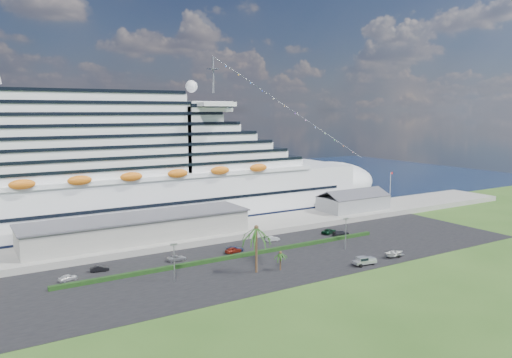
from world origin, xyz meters
TOP-DOWN VIEW (x-y plane):
  - ground at (0.00, 0.00)m, footprint 420.00×420.00m
  - asphalt_lot at (0.00, 11.00)m, footprint 140.00×38.00m
  - wharf at (0.00, 40.00)m, footprint 240.00×20.00m
  - water at (0.00, 130.00)m, footprint 420.00×160.00m
  - cruise_ship at (-21.53, 64.00)m, footprint 191.00×38.00m
  - terminal_building at (-25.00, 40.00)m, footprint 61.00×15.00m
  - port_shed at (52.00, 40.00)m, footprint 24.00×12.31m
  - flagpole at (70.04, 40.00)m, footprint 1.08×0.16m
  - hedge at (-8.00, 16.00)m, footprint 88.00×1.10m
  - lamp_post_left at (-28.00, 8.00)m, footprint 1.60×0.35m
  - lamp_post_right at (20.00, 8.00)m, footprint 1.60×0.35m
  - palm_tall at (-10.00, 4.00)m, footprint 8.82×8.82m
  - palm_short at (-4.50, 2.50)m, footprint 3.53×3.53m
  - parked_car_0 at (-47.25, 20.43)m, footprint 4.22×2.46m
  - parked_car_1 at (-39.95, 23.05)m, footprint 4.31×2.18m
  - parked_car_2 at (-21.89, 21.53)m, footprint 4.82×2.56m
  - parked_car_3 at (-5.97, 21.10)m, footprint 4.86×2.85m
  - parked_car_4 at (-6.98, 20.19)m, footprint 4.65×2.41m
  - parked_car_5 at (7.97, 24.53)m, footprint 4.10×1.59m
  - parked_car_6 at (26.92, 23.02)m, footprint 5.71×4.03m
  - parked_car_7 at (28.37, 19.25)m, footprint 5.35×2.44m
  - pickup_truck at (14.35, -4.82)m, footprint 6.05×2.87m
  - boat_trailer at (25.37, -4.20)m, footprint 6.04×4.13m

SIDE VIEW (x-z plane):
  - ground at x=0.00m, z-range 0.00..0.00m
  - water at x=0.00m, z-range 0.00..0.02m
  - asphalt_lot at x=0.00m, z-range 0.00..0.12m
  - hedge at x=-8.00m, z-range 0.12..1.02m
  - parked_car_2 at x=-21.89m, z-range 0.12..1.41m
  - parked_car_3 at x=-5.97m, z-range 0.12..1.44m
  - parked_car_5 at x=7.97m, z-range 0.12..1.45m
  - parked_car_0 at x=-47.25m, z-range 0.12..1.47m
  - parked_car_1 at x=-39.95m, z-range 0.12..1.48m
  - parked_car_6 at x=26.92m, z-range 0.12..1.57m
  - parked_car_4 at x=-6.98m, z-range 0.12..1.63m
  - parked_car_7 at x=28.37m, z-range 0.12..1.64m
  - wharf at x=0.00m, z-range 0.00..1.80m
  - pickup_truck at x=14.35m, z-range 0.22..2.27m
  - boat_trailer at x=25.37m, z-range 0.40..2.11m
  - palm_short at x=-4.50m, z-range 1.38..5.95m
  - port_shed at x=52.00m, z-range 0.71..8.08m
  - terminal_building at x=-25.00m, z-range 1.86..8.16m
  - lamp_post_left at x=-28.00m, z-range 1.21..9.48m
  - lamp_post_right at x=20.00m, z-range 1.21..9.48m
  - flagpole at x=70.04m, z-range 2.27..14.27m
  - palm_tall at x=-10.00m, z-range 3.64..14.77m
  - cruise_ship at x=-21.53m, z-range -10.31..43.69m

